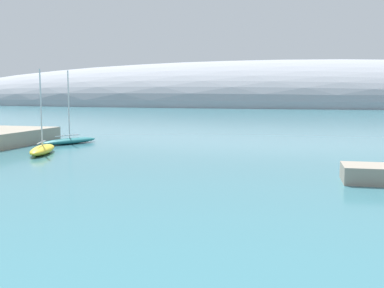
% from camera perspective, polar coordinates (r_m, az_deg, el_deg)
% --- Properties ---
extents(distant_ridge, '(387.20, 83.57, 41.91)m').
position_cam_1_polar(distant_ridge, '(220.66, 9.23, 4.66)').
color(distant_ridge, '#999EA8').
rests_on(distant_ridge, ground).
extents(sailboat_teal_mid_mooring, '(4.96, 7.79, 9.04)m').
position_cam_1_polar(sailboat_teal_mid_mooring, '(59.59, -14.77, 0.44)').
color(sailboat_teal_mid_mooring, '#1E6B70').
rests_on(sailboat_teal_mid_mooring, water).
extents(sailboat_yellow_outer_mooring, '(3.87, 7.11, 8.77)m').
position_cam_1_polar(sailboat_yellow_outer_mooring, '(50.57, -17.87, -0.60)').
color(sailboat_yellow_outer_mooring, yellow).
rests_on(sailboat_yellow_outer_mooring, water).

